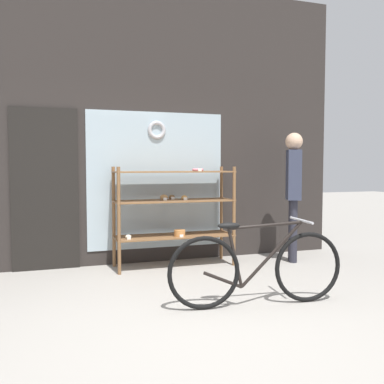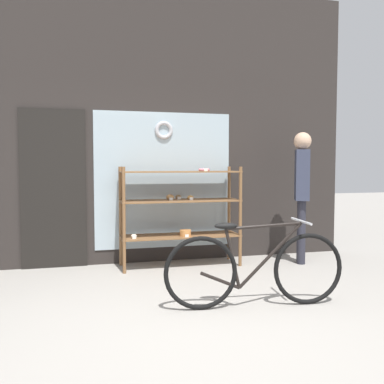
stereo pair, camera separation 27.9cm
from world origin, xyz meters
name	(u,v)px [view 2 (the right image)]	position (x,y,z in m)	size (l,w,h in m)	color
ground_plane	(200,329)	(0.00, 0.00, 0.00)	(30.00, 30.00, 0.00)	gray
storefront_facade	(147,127)	(-0.03, 2.61, 1.89)	(5.90, 0.13, 3.88)	#2D2826
display_case	(180,206)	(0.36, 2.22, 0.82)	(1.60, 0.50, 1.34)	brown
bicycle	(255,268)	(0.66, 0.39, 0.37)	(1.76, 0.46, 0.83)	black
pedestrian	(302,185)	(2.02, 1.95, 1.09)	(0.29, 0.37, 1.81)	#282833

